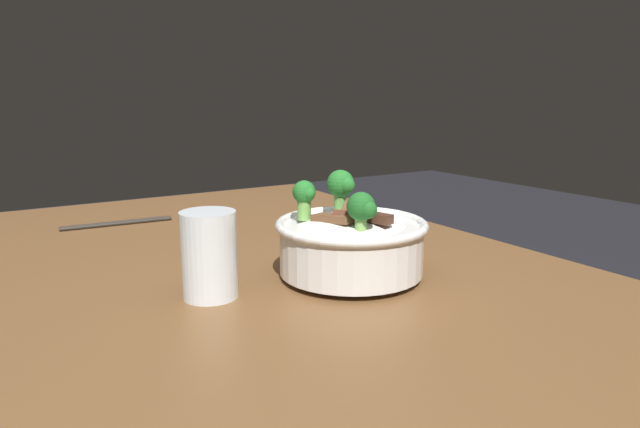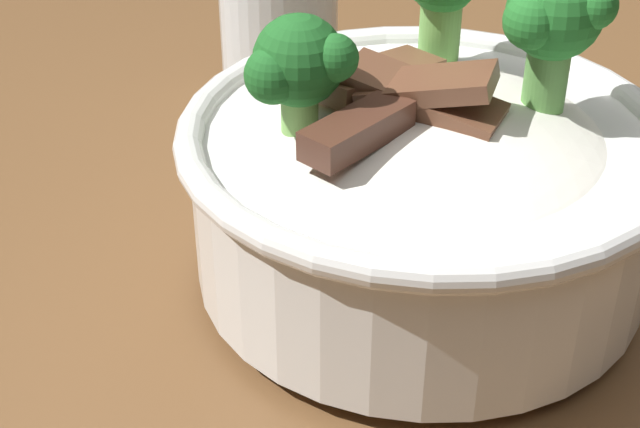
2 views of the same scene
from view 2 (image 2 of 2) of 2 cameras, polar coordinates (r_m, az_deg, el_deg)
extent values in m
cube|color=brown|center=(0.52, 6.85, 0.99)|extent=(1.34, 0.79, 0.04)
cylinder|color=white|center=(0.43, 5.78, -3.38)|extent=(0.08, 0.08, 0.01)
cylinder|color=white|center=(0.41, 6.06, 0.74)|extent=(0.19, 0.19, 0.07)
torus|color=white|center=(0.39, 6.35, 4.77)|extent=(0.20, 0.20, 0.01)
ellipsoid|color=white|center=(0.40, 6.25, 3.33)|extent=(0.16, 0.16, 0.05)
cube|color=brown|center=(0.39, 6.04, 6.84)|extent=(0.06, 0.07, 0.02)
cube|color=brown|center=(0.41, 3.46, 8.08)|extent=(0.07, 0.04, 0.02)
cube|color=#4C2B1E|center=(0.36, 2.24, 5.00)|extent=(0.05, 0.03, 0.01)
cube|color=brown|center=(0.38, 6.34, 7.57)|extent=(0.06, 0.06, 0.02)
cylinder|color=#7AB256|center=(0.38, -1.22, 6.23)|extent=(0.01, 0.01, 0.02)
sphere|color=#1E6023|center=(0.37, -1.26, 9.11)|extent=(0.04, 0.04, 0.04)
sphere|color=#1E6023|center=(0.36, -2.81, 8.22)|extent=(0.02, 0.02, 0.02)
sphere|color=#1E6023|center=(0.36, 0.87, 9.25)|extent=(0.02, 0.02, 0.02)
cylinder|color=#6BA84C|center=(0.44, 7.13, 10.83)|extent=(0.02, 0.02, 0.03)
cylinder|color=#5B9947|center=(0.40, 13.27, 7.97)|extent=(0.02, 0.02, 0.03)
sphere|color=#237028|center=(0.39, 13.79, 11.62)|extent=(0.04, 0.04, 0.04)
sphere|color=#237028|center=(0.38, 12.44, 11.13)|extent=(0.02, 0.02, 0.02)
sphere|color=#237028|center=(0.39, 15.96, 11.79)|extent=(0.02, 0.02, 0.02)
cylinder|color=white|center=(0.58, -2.34, 7.15)|extent=(0.07, 0.07, 0.00)
cylinder|color=white|center=(0.56, -2.46, 11.83)|extent=(0.07, 0.07, 0.11)
cylinder|color=silver|center=(0.57, -2.41, 9.55)|extent=(0.06, 0.06, 0.05)
camera|label=1|loc=(0.79, -62.35, 15.74)|focal=31.15mm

